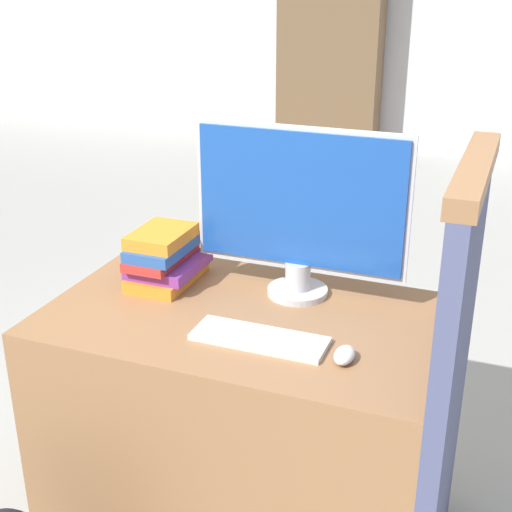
% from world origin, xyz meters
% --- Properties ---
extents(wall_back, '(12.00, 0.06, 2.80)m').
position_xyz_m(wall_back, '(0.00, 5.46, 1.40)').
color(wall_back, silver).
rests_on(wall_back, ground_plane).
extents(desk, '(1.16, 0.72, 0.75)m').
position_xyz_m(desk, '(0.00, 0.36, 0.38)').
color(desk, '#8C603D').
rests_on(desk, ground_plane).
extents(carrel_divider, '(0.07, 0.64, 1.28)m').
position_xyz_m(carrel_divider, '(0.60, 0.32, 0.65)').
color(carrel_divider, '#474C70').
rests_on(carrel_divider, ground_plane).
extents(monitor, '(0.66, 0.19, 0.53)m').
position_xyz_m(monitor, '(0.11, 0.55, 1.03)').
color(monitor, '#B7B7BC').
rests_on(monitor, desk).
extents(keyboard, '(0.37, 0.13, 0.02)m').
position_xyz_m(keyboard, '(0.10, 0.22, 0.76)').
color(keyboard, silver).
rests_on(keyboard, desk).
extents(mouse, '(0.05, 0.09, 0.04)m').
position_xyz_m(mouse, '(0.34, 0.20, 0.77)').
color(mouse, silver).
rests_on(mouse, desk).
extents(book_stack, '(0.20, 0.28, 0.18)m').
position_xyz_m(book_stack, '(-0.32, 0.48, 0.84)').
color(book_stack, orange).
rests_on(book_stack, desk).
extents(bookshelf_far, '(0.95, 0.32, 1.89)m').
position_xyz_m(bookshelf_far, '(-1.11, 5.22, 0.94)').
color(bookshelf_far, brown).
rests_on(bookshelf_far, ground_plane).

